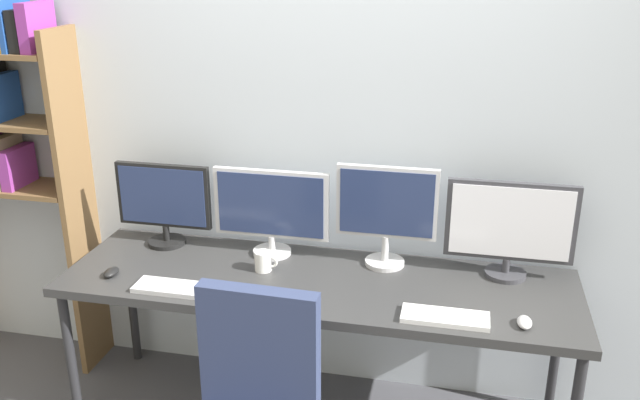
{
  "coord_description": "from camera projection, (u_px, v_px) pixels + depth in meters",
  "views": [
    {
      "loc": [
        0.58,
        -1.99,
        2.09
      ],
      "look_at": [
        0.0,
        0.65,
        1.09
      ],
      "focal_mm": 38.08,
      "sensor_mm": 36.0,
      "label": 1
    }
  ],
  "objects": [
    {
      "name": "keyboard_right",
      "position": [
        445.0,
        317.0,
        2.63
      ],
      "size": [
        0.34,
        0.13,
        0.02
      ],
      "primitive_type": "cube",
      "color": "silver",
      "rests_on": "desk"
    },
    {
      "name": "desk",
      "position": [
        318.0,
        289.0,
        2.98
      ],
      "size": [
        2.24,
        0.68,
        0.74
      ],
      "color": "#333333",
      "rests_on": "ground_plane"
    },
    {
      "name": "wall_back",
      "position": [
        337.0,
        131.0,
        3.15
      ],
      "size": [
        4.64,
        0.1,
        2.6
      ],
      "color": "silver",
      "rests_on": "ground_plane"
    },
    {
      "name": "monitor_center_left",
      "position": [
        271.0,
        209.0,
        3.13
      ],
      "size": [
        0.54,
        0.18,
        0.41
      ],
      "color": "silver",
      "rests_on": "desk"
    },
    {
      "name": "mouse_right_side",
      "position": [
        525.0,
        322.0,
        2.59
      ],
      "size": [
        0.06,
        0.1,
        0.03
      ],
      "primitive_type": "ellipsoid",
      "color": "silver",
      "rests_on": "desk"
    },
    {
      "name": "coffee_mug",
      "position": [
        264.0,
        261.0,
        3.02
      ],
      "size": [
        0.11,
        0.08,
        0.09
      ],
      "color": "white",
      "rests_on": "desk"
    },
    {
      "name": "keyboard_left",
      "position": [
        176.0,
        288.0,
        2.86
      ],
      "size": [
        0.36,
        0.13,
        0.02
      ],
      "primitive_type": "cube",
      "color": "silver",
      "rests_on": "desk"
    },
    {
      "name": "mouse_left_side",
      "position": [
        111.0,
        272.0,
        2.99
      ],
      "size": [
        0.06,
        0.1,
        0.03
      ],
      "primitive_type": "ellipsoid",
      "color": "black",
      "rests_on": "desk"
    },
    {
      "name": "monitor_center_right",
      "position": [
        387.0,
        210.0,
        3.01
      ],
      "size": [
        0.45,
        0.18,
        0.47
      ],
      "color": "silver",
      "rests_on": "desk"
    },
    {
      "name": "monitor_far_left",
      "position": [
        164.0,
        201.0,
        3.24
      ],
      "size": [
        0.46,
        0.18,
        0.4
      ],
      "color": "black",
      "rests_on": "desk"
    },
    {
      "name": "monitor_far_right",
      "position": [
        510.0,
        226.0,
        2.91
      ],
      "size": [
        0.55,
        0.18,
        0.43
      ],
      "color": "#38383D",
      "rests_on": "desk"
    }
  ]
}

